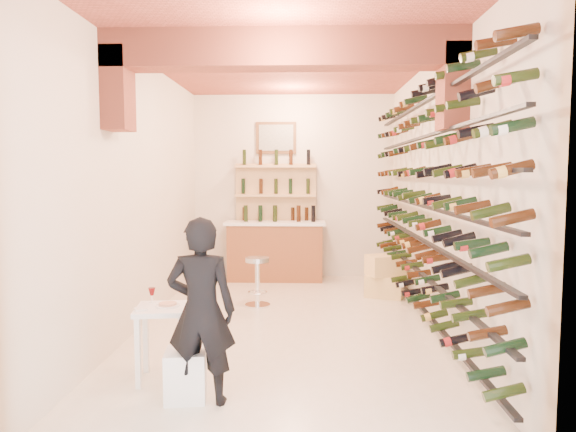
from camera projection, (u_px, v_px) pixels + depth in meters
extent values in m
plane|color=beige|center=(287.00, 325.00, 6.20)|extent=(6.00, 6.00, 0.00)
cube|color=beige|center=(293.00, 186.00, 9.05)|extent=(3.50, 0.02, 3.20)
cube|color=beige|center=(269.00, 212.00, 3.08)|extent=(3.50, 0.02, 3.20)
cube|color=beige|center=(141.00, 193.00, 6.13)|extent=(0.02, 6.00, 3.20)
cube|color=beige|center=(436.00, 193.00, 6.00)|extent=(0.02, 6.00, 3.20)
cube|color=#A14839|center=(287.00, 55.00, 5.93)|extent=(3.50, 6.00, 0.02)
cube|color=#9F4C37|center=(283.00, 50.00, 4.95)|extent=(3.50, 0.35, 0.36)
cube|color=#9F4C37|center=(118.00, 90.00, 5.04)|extent=(0.24, 0.35, 0.80)
cube|color=#9F4C37|center=(453.00, 88.00, 4.93)|extent=(0.24, 0.35, 0.80)
cube|color=black|center=(420.00, 306.00, 6.12)|extent=(0.06, 5.70, 0.03)
cube|color=black|center=(421.00, 273.00, 6.09)|extent=(0.06, 5.70, 0.03)
cube|color=black|center=(422.00, 240.00, 6.06)|extent=(0.06, 5.70, 0.03)
cube|color=black|center=(422.00, 206.00, 6.02)|extent=(0.06, 5.70, 0.03)
cube|color=black|center=(423.00, 172.00, 5.99)|extent=(0.06, 5.70, 0.03)
cube|color=black|center=(424.00, 137.00, 5.96)|extent=(0.06, 5.70, 0.03)
cube|color=black|center=(424.00, 102.00, 5.92)|extent=(0.06, 5.70, 0.03)
cube|color=brown|center=(275.00, 252.00, 8.81)|extent=(1.60, 0.55, 0.96)
cube|color=white|center=(275.00, 223.00, 8.77)|extent=(1.70, 0.62, 0.05)
cube|color=tan|center=(276.00, 221.00, 9.03)|extent=(1.40, 0.10, 2.00)
cube|color=tan|center=(276.00, 252.00, 8.98)|extent=(1.40, 0.28, 0.04)
cube|color=tan|center=(276.00, 224.00, 8.94)|extent=(1.40, 0.28, 0.04)
cube|color=tan|center=(276.00, 195.00, 8.90)|extent=(1.40, 0.28, 0.04)
cube|color=tan|center=(276.00, 166.00, 8.85)|extent=(1.40, 0.28, 0.04)
cube|color=brown|center=(276.00, 138.00, 8.96)|extent=(0.70, 0.04, 0.55)
cube|color=#99998C|center=(276.00, 138.00, 8.94)|extent=(0.60, 0.01, 0.45)
cube|color=white|center=(162.00, 309.00, 4.52)|extent=(0.51, 0.51, 0.04)
cube|color=white|center=(138.00, 353.00, 4.35)|extent=(0.04, 0.04, 0.61)
cube|color=white|center=(182.00, 352.00, 4.38)|extent=(0.04, 0.04, 0.61)
cube|color=white|center=(146.00, 339.00, 4.71)|extent=(0.04, 0.04, 0.61)
cube|color=white|center=(186.00, 338.00, 4.74)|extent=(0.04, 0.04, 0.61)
cylinder|color=white|center=(168.00, 305.00, 4.53)|extent=(0.21, 0.21, 0.01)
cylinder|color=#BF7266|center=(168.00, 304.00, 4.53)|extent=(0.16, 0.16, 0.02)
cube|color=white|center=(141.00, 309.00, 4.42)|extent=(0.14, 0.14, 0.01)
cylinder|color=white|center=(152.00, 303.00, 4.65)|extent=(0.06, 0.06, 0.00)
cylinder|color=white|center=(152.00, 298.00, 4.65)|extent=(0.01, 0.01, 0.08)
cone|color=#570709|center=(152.00, 291.00, 4.64)|extent=(0.06, 0.06, 0.07)
cube|color=white|center=(186.00, 375.00, 4.16)|extent=(0.36, 0.36, 0.40)
imported|color=black|center=(201.00, 311.00, 4.05)|extent=(0.55, 0.36, 1.49)
cylinder|color=silver|center=(258.00, 305.00, 7.09)|extent=(0.35, 0.35, 0.03)
cylinder|color=silver|center=(257.00, 283.00, 7.06)|extent=(0.07, 0.07, 0.61)
cylinder|color=silver|center=(257.00, 260.00, 7.04)|extent=(0.33, 0.33, 0.06)
torus|color=silver|center=(258.00, 292.00, 7.07)|extent=(0.27, 0.27, 0.02)
cube|color=#E3C37C|center=(385.00, 286.00, 7.62)|extent=(0.64, 0.54, 0.32)
cube|color=#E3C37C|center=(385.00, 265.00, 7.59)|extent=(0.60, 0.50, 0.30)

